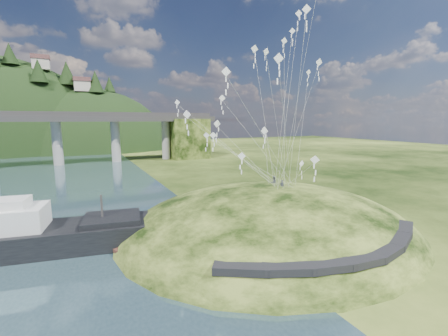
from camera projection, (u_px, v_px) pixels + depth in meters
name	position (u px, v px, depth m)	size (l,w,h in m)	color
ground	(215.00, 248.00, 29.89)	(320.00, 320.00, 0.00)	black
grass_hill	(269.00, 241.00, 35.39)	(36.00, 32.00, 13.00)	black
footpath	(348.00, 253.00, 24.19)	(22.29, 5.84, 0.83)	black
bridge	(13.00, 131.00, 78.81)	(160.00, 11.00, 15.00)	#2D2B2B
work_barge	(38.00, 234.00, 29.02)	(20.87, 8.84, 7.08)	black
wooden_dock	(179.00, 233.00, 32.65)	(13.86, 7.01, 1.00)	#381C16
kite_flyers	(275.00, 177.00, 36.93)	(1.21, 2.92, 1.78)	#292D37
kite_swarm	(263.00, 84.00, 31.83)	(19.70, 18.06, 19.90)	white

